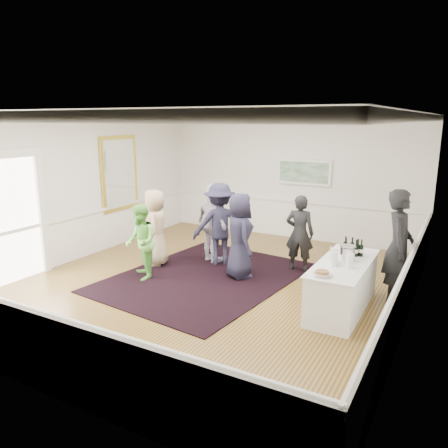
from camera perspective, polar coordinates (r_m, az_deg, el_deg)
The scene contains 23 objects.
floor at distance 8.58m, azimuth -1.40°, elevation -7.70°, with size 8.00×8.00×0.00m, color olive.
ceiling at distance 8.00m, azimuth -1.54°, elevation 14.19°, with size 7.00×8.00×0.02m, color white.
wall_left at distance 10.35m, azimuth -18.46°, elevation 4.45°, with size 0.02×8.00×3.20m, color white.
wall_right at distance 7.08m, azimuth 23.76°, elevation 0.07°, with size 0.02×8.00×3.20m, color white.
wall_back at distance 11.72m, azimuth 8.57°, elevation 5.99°, with size 7.00×0.02×3.20m, color white.
wall_front at distance 5.21m, azimuth -24.46°, elevation -4.52°, with size 7.00×0.02×3.20m, color white.
wainscoting at distance 8.42m, azimuth -1.42°, elevation -4.52°, with size 7.00×8.00×1.00m, color white, non-canonical shape.
mirror at distance 11.20m, azimuth -13.48°, elevation 6.45°, with size 0.05×1.25×1.85m.
doorway at distance 9.18m, azimuth -26.84°, elevation 1.45°, with size 0.10×1.78×2.56m.
landscape_painting at distance 11.52m, azimuth 10.37°, elevation 6.69°, with size 1.44×0.06×0.66m.
area_rug at distance 8.86m, azimuth -2.48°, elevation -6.94°, with size 3.11×4.08×0.02m, color black.
serving_table at distance 7.57m, azimuth 15.23°, elevation -7.78°, with size 0.78×2.05×0.83m.
bartender at distance 8.04m, azimuth 21.83°, elevation -2.74°, with size 0.72×0.47×1.98m, color black.
guest_tan at distance 9.51m, azimuth -8.98°, elevation -0.48°, with size 0.81×0.53×1.67m, color tan.
guest_green at distance 8.75m, azimuth -10.85°, elevation -2.32°, with size 0.73×0.57×1.51m, color #6DC64F.
guest_lilac at distance 9.58m, azimuth -1.56°, elevation 0.03°, with size 1.02×0.43×1.74m, color silver.
guest_dark_a at distance 9.42m, azimuth -0.57°, elevation -0.04°, with size 1.16×0.67×1.79m, color #1D1C2F.
guest_dark_b at distance 9.16m, azimuth 9.85°, elevation -1.21°, with size 0.59×0.39×1.62m, color black.
guest_navy at distance 8.66m, azimuth 2.04°, elevation -1.55°, with size 0.84×0.54×1.71m, color #1D1C2F.
wine_bottles at distance 7.82m, azimuth 16.51°, elevation -2.79°, with size 0.36×0.20×0.31m.
juice_pitchers at distance 7.24m, azimuth 14.81°, elevation -4.28°, with size 0.40×0.30×0.24m.
ice_bucket at distance 7.53m, azimuth 15.82°, elevation -3.69°, with size 0.26×0.26×0.24m, color silver.
nut_bowl at distance 6.71m, azimuth 12.72°, elevation -6.31°, with size 0.27×0.27×0.08m.
Camera 1 is at (4.07, -6.89, 3.10)m, focal length 35.00 mm.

